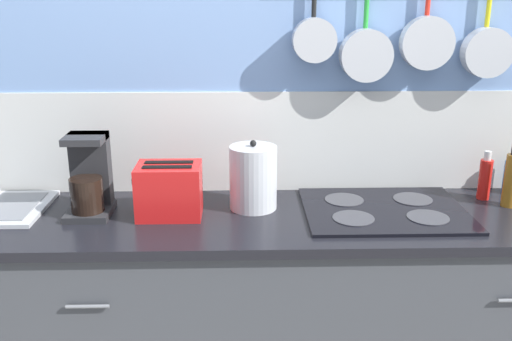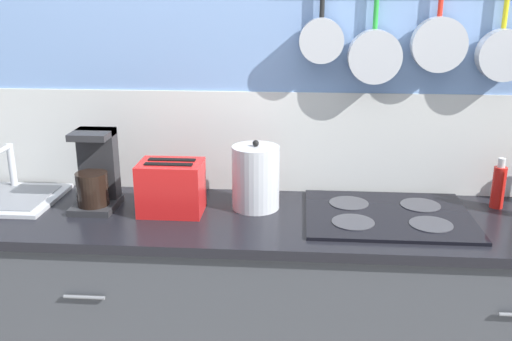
{
  "view_description": "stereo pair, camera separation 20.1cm",
  "coord_description": "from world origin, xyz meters",
  "px_view_note": "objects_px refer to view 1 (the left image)",
  "views": [
    {
      "loc": [
        -0.21,
        -1.92,
        1.72
      ],
      "look_at": [
        -0.15,
        0.0,
        1.11
      ],
      "focal_mm": 40.0,
      "sensor_mm": 36.0,
      "label": 1
    },
    {
      "loc": [
        -0.01,
        -1.91,
        1.72
      ],
      "look_at": [
        -0.15,
        0.0,
        1.11
      ],
      "focal_mm": 40.0,
      "sensor_mm": 36.0,
      "label": 2
    }
  ],
  "objects_px": {
    "bottle_sesame_oil": "(512,176)",
    "kettle": "(253,177)",
    "bottle_dish_soap": "(512,179)",
    "bottle_hot_sauce": "(485,178)",
    "toaster": "(169,190)",
    "coffee_maker": "(89,181)"
  },
  "relations": [
    {
      "from": "bottle_sesame_oil",
      "to": "kettle",
      "type": "bearing_deg",
      "value": -172.43
    },
    {
      "from": "kettle",
      "to": "bottle_sesame_oil",
      "type": "xyz_separation_m",
      "value": [
        1.04,
        0.14,
        -0.05
      ]
    },
    {
      "from": "kettle",
      "to": "bottle_dish_soap",
      "type": "height_order",
      "value": "kettle"
    },
    {
      "from": "bottle_dish_soap",
      "to": "bottle_sesame_oil",
      "type": "relative_size",
      "value": 1.55
    },
    {
      "from": "kettle",
      "to": "bottle_dish_soap",
      "type": "xyz_separation_m",
      "value": [
        0.97,
        -0.01,
        -0.01
      ]
    },
    {
      "from": "bottle_hot_sauce",
      "to": "bottle_sesame_oil",
      "type": "xyz_separation_m",
      "value": [
        0.14,
        0.06,
        -0.01
      ]
    },
    {
      "from": "kettle",
      "to": "bottle_dish_soap",
      "type": "distance_m",
      "value": 0.97
    },
    {
      "from": "toaster",
      "to": "kettle",
      "type": "relative_size",
      "value": 0.94
    },
    {
      "from": "bottle_hot_sauce",
      "to": "coffee_maker",
      "type": "bearing_deg",
      "value": -176.04
    },
    {
      "from": "bottle_hot_sauce",
      "to": "bottle_dish_soap",
      "type": "xyz_separation_m",
      "value": [
        0.06,
        -0.08,
        0.02
      ]
    },
    {
      "from": "bottle_hot_sauce",
      "to": "bottle_dish_soap",
      "type": "relative_size",
      "value": 0.78
    },
    {
      "from": "toaster",
      "to": "bottle_sesame_oil",
      "type": "height_order",
      "value": "toaster"
    },
    {
      "from": "bottle_hot_sauce",
      "to": "kettle",
      "type": "bearing_deg",
      "value": -175.34
    },
    {
      "from": "coffee_maker",
      "to": "bottle_sesame_oil",
      "type": "height_order",
      "value": "coffee_maker"
    },
    {
      "from": "coffee_maker",
      "to": "bottle_hot_sauce",
      "type": "height_order",
      "value": "coffee_maker"
    },
    {
      "from": "coffee_maker",
      "to": "bottle_sesame_oil",
      "type": "relative_size",
      "value": 1.85
    },
    {
      "from": "bottle_hot_sauce",
      "to": "bottle_sesame_oil",
      "type": "bearing_deg",
      "value": 25.28
    },
    {
      "from": "kettle",
      "to": "bottle_sesame_oil",
      "type": "height_order",
      "value": "kettle"
    },
    {
      "from": "coffee_maker",
      "to": "bottle_sesame_oil",
      "type": "xyz_separation_m",
      "value": [
        1.64,
        0.17,
        -0.05
      ]
    },
    {
      "from": "coffee_maker",
      "to": "bottle_dish_soap",
      "type": "xyz_separation_m",
      "value": [
        1.57,
        0.02,
        -0.01
      ]
    },
    {
      "from": "bottle_hot_sauce",
      "to": "bottle_dish_soap",
      "type": "distance_m",
      "value": 0.11
    },
    {
      "from": "toaster",
      "to": "bottle_dish_soap",
      "type": "height_order",
      "value": "bottle_dish_soap"
    }
  ]
}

